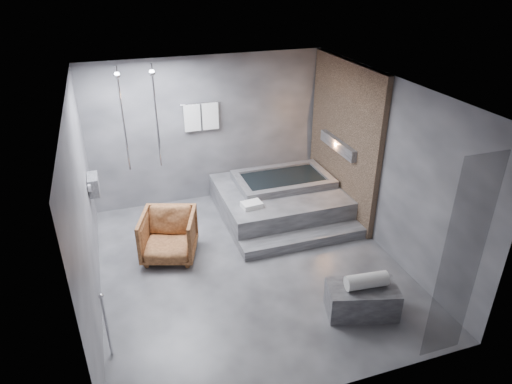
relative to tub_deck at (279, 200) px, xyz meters
name	(u,v)px	position (x,y,z in m)	size (l,w,h in m)	color
room	(269,155)	(-0.65, -1.21, 1.48)	(5.00, 5.04, 2.82)	#323235
tub_deck	(279,200)	(0.00, 0.00, 0.00)	(2.20, 2.00, 0.50)	#38383B
tub_step	(304,240)	(0.00, -1.18, -0.16)	(2.20, 0.36, 0.18)	#38383B
concrete_bench	(362,299)	(0.07, -2.94, -0.04)	(0.93, 0.51, 0.42)	#303033
driftwood_chair	(169,236)	(-2.19, -0.80, 0.14)	(0.83, 0.85, 0.77)	#4A2712
rolled_towel	(367,281)	(0.10, -2.95, 0.27)	(0.21, 0.21, 0.57)	silver
deck_towel	(252,205)	(-0.71, -0.53, 0.29)	(0.34, 0.25, 0.09)	white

